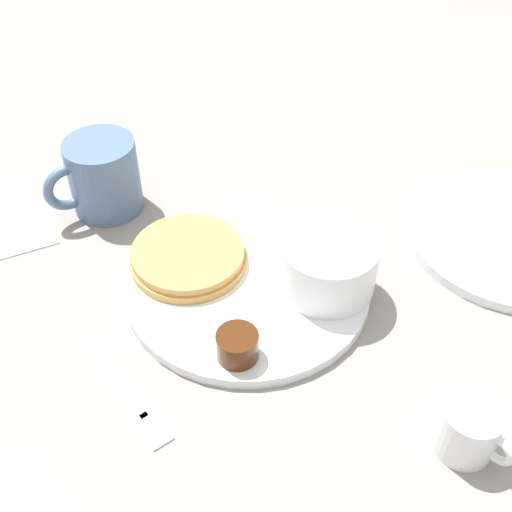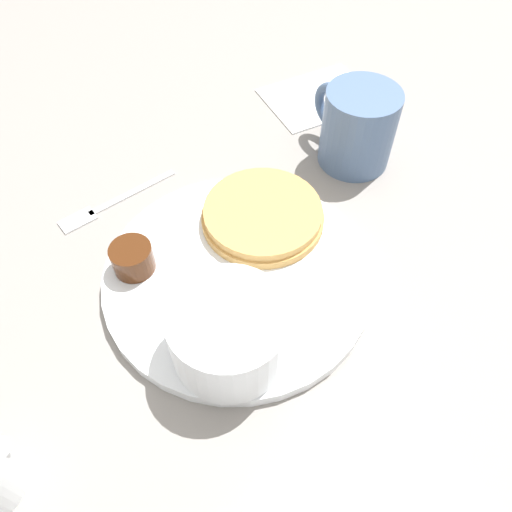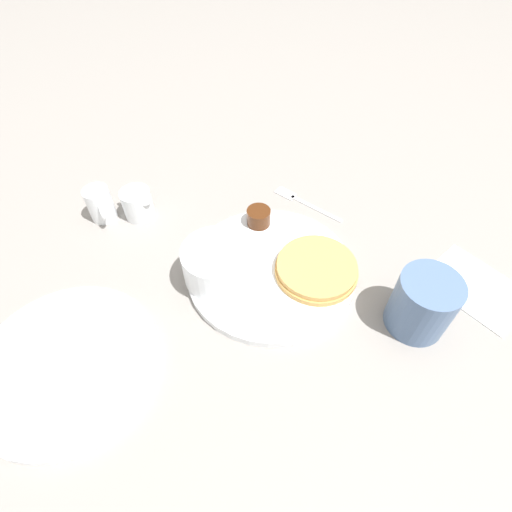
# 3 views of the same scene
# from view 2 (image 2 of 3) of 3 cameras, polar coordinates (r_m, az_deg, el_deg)

# --- Properties ---
(ground_plane) EXTENTS (4.00, 4.00, 0.00)m
(ground_plane) POSITION_cam_2_polar(r_m,az_deg,el_deg) (0.48, -2.10, -2.61)
(ground_plane) COLOR gray
(plate) EXTENTS (0.25, 0.25, 0.01)m
(plate) POSITION_cam_2_polar(r_m,az_deg,el_deg) (0.47, -2.12, -2.20)
(plate) COLOR white
(plate) RESTS_ON ground_plane
(pancake_stack) EXTENTS (0.12, 0.12, 0.02)m
(pancake_stack) POSITION_cam_2_polar(r_m,az_deg,el_deg) (0.50, 0.78, 4.72)
(pancake_stack) COLOR tan
(pancake_stack) RESTS_ON plate
(bowl) EXTENTS (0.10, 0.10, 0.06)m
(bowl) POSITION_cam_2_polar(r_m,az_deg,el_deg) (0.40, -3.14, -8.62)
(bowl) COLOR white
(bowl) RESTS_ON plate
(syrup_cup) EXTENTS (0.04, 0.04, 0.03)m
(syrup_cup) POSITION_cam_2_polar(r_m,az_deg,el_deg) (0.47, -13.93, -0.25)
(syrup_cup) COLOR #47230F
(syrup_cup) RESTS_ON plate
(butter_ramekin) EXTENTS (0.05, 0.05, 0.05)m
(butter_ramekin) POSITION_cam_2_polar(r_m,az_deg,el_deg) (0.41, -5.25, -10.64)
(butter_ramekin) COLOR white
(butter_ramekin) RESTS_ON plate
(coffee_mug) EXTENTS (0.08, 0.11, 0.09)m
(coffee_mug) POSITION_cam_2_polar(r_m,az_deg,el_deg) (0.57, 11.43, 14.26)
(coffee_mug) COLOR slate
(coffee_mug) RESTS_ON ground_plane
(fork) EXTENTS (0.14, 0.02, 0.00)m
(fork) POSITION_cam_2_polar(r_m,az_deg,el_deg) (0.56, -16.83, 5.55)
(fork) COLOR silver
(fork) RESTS_ON ground_plane
(napkin) EXTENTS (0.15, 0.13, 0.00)m
(napkin) POSITION_cam_2_polar(r_m,az_deg,el_deg) (0.69, 7.16, 17.68)
(napkin) COLOR white
(napkin) RESTS_ON ground_plane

